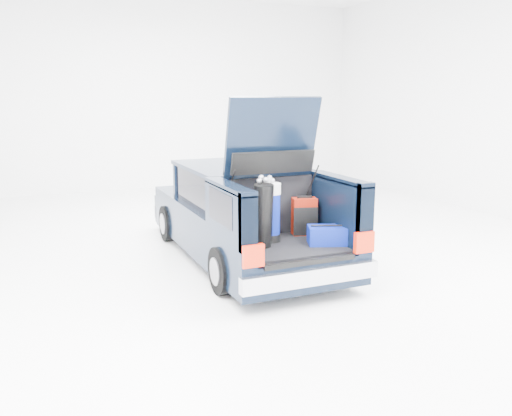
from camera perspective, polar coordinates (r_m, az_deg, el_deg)
name	(u,v)px	position (r m, az deg, el deg)	size (l,w,h in m)	color
ground	(244,258)	(8.48, -1.32, -5.26)	(14.00, 14.00, 0.00)	white
car	(241,214)	(8.40, -1.62, -0.67)	(1.87, 4.65, 2.47)	black
red_suitcase	(304,216)	(7.46, 5.12, -0.89)	(0.37, 0.29, 0.54)	#6C0E03
black_golf_bag	(263,215)	(6.78, 0.71, -0.79)	(0.26, 0.32, 0.91)	black
blue_golf_bag	(271,212)	(7.06, 1.56, -0.40)	(0.34, 0.34, 0.87)	black
blue_duffel	(327,235)	(7.05, 7.48, -2.85)	(0.56, 0.46, 0.25)	navy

